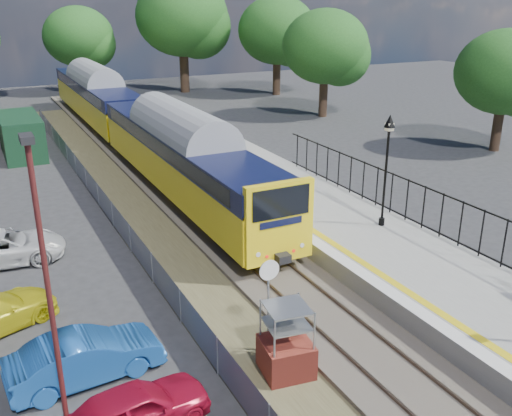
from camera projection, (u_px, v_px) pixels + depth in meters
ground at (364, 353)px, 16.64m from camera, size 120.00×120.00×0.00m
track_bed at (219, 236)px, 24.51m from camera, size 5.90×80.00×0.29m
platform at (332, 223)px, 24.95m from camera, size 5.00×70.00×0.90m
platform_edge at (291, 221)px, 23.92m from camera, size 0.90×70.00×0.01m
victorian_lamp_north at (388, 145)px, 22.39m from camera, size 0.44×0.44×4.60m
palisade_fence at (477, 230)px, 20.63m from camera, size 0.12×26.00×2.00m
wire_fence at (118, 222)px, 24.71m from camera, size 0.06×52.00×1.20m
tree_line at (92, 34)px, 50.08m from camera, size 56.80×43.80×11.88m
train at (129, 117)px, 37.22m from camera, size 2.82×40.83×3.51m
brick_plinth at (286, 341)px, 15.41m from camera, size 1.48×1.48×2.12m
speed_sign at (269, 290)px, 15.92m from camera, size 0.61×0.10×3.01m
carpark_lamp at (47, 283)px, 11.91m from camera, size 0.25×0.50×7.32m
car_red at (135, 409)px, 13.46m from camera, size 3.88×2.10×1.25m
car_blue at (85, 357)px, 15.31m from camera, size 4.23×1.79×1.36m
car_white at (2, 247)px, 22.06m from camera, size 4.87×2.56×1.31m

